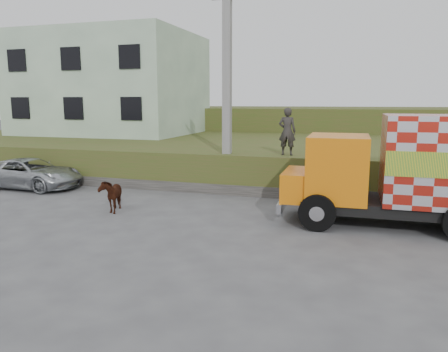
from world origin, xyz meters
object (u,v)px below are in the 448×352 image
(cargo_truck, at_px, (427,171))
(pedestrian, at_px, (287,131))
(suv, at_px, (30,173))
(utility_pole, at_px, (227,85))
(cow, at_px, (111,194))

(cargo_truck, height_order, pedestrian, pedestrian)
(cargo_truck, relative_size, suv, 1.64)
(utility_pole, distance_m, pedestrian, 2.84)
(suv, bearing_deg, cargo_truck, -94.54)
(cow, bearing_deg, pedestrian, 19.24)
(cow, height_order, pedestrian, pedestrian)
(suv, distance_m, pedestrian, 10.44)
(utility_pole, height_order, cargo_truck, utility_pole)
(pedestrian, bearing_deg, cow, 42.20)
(pedestrian, bearing_deg, utility_pole, 7.29)
(suv, bearing_deg, pedestrian, -78.59)
(utility_pole, distance_m, suv, 8.74)
(suv, xyz_separation_m, pedestrian, (10.12, 1.83, 1.79))
(cargo_truck, height_order, cow, cargo_truck)
(pedestrian, bearing_deg, suv, 12.52)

